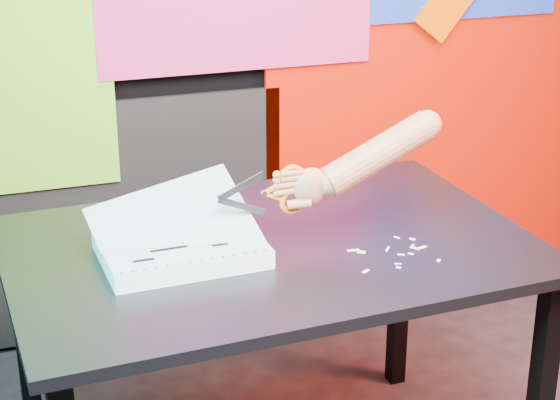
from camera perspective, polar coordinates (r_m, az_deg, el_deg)
name	(u,v)px	position (r m, az deg, el deg)	size (l,w,h in m)	color
backdrop	(323,61)	(3.31, 2.61, 8.46)	(2.88, 0.05, 2.08)	#BE1303
work_table	(270,273)	(2.36, -0.62, -4.44)	(1.33, 0.92, 0.75)	black
printout_stack	(181,248)	(2.25, -6.06, -2.92)	(0.41, 0.30, 0.20)	white
scissors	(286,190)	(2.28, 0.36, 0.59)	(0.22, 0.02, 0.13)	silver
hand_forearm	(367,159)	(2.34, 5.31, 2.53)	(0.44, 0.09, 0.21)	#AE734A
paper_clippings	(394,252)	(2.30, 6.96, -3.17)	(0.21, 0.18, 0.00)	silver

